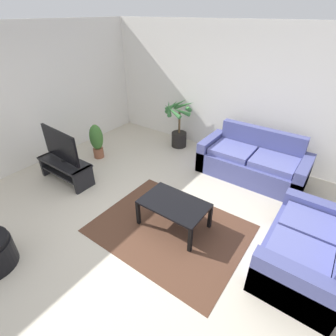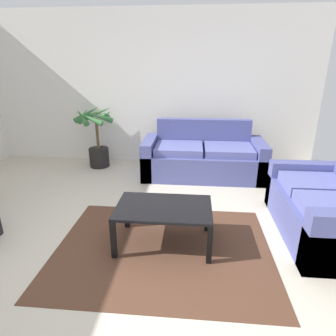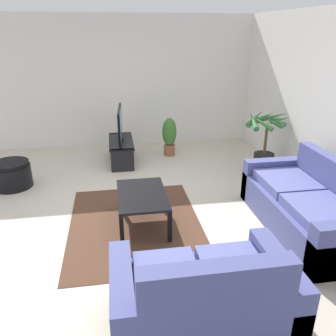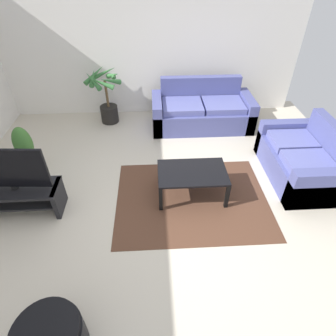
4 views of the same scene
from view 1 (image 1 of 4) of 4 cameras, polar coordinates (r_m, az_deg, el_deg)
ground_plane at (r=4.16m, az=-6.67°, el=-11.49°), size 6.60×6.60×0.00m
wall_back at (r=5.79m, az=13.31°, el=16.05°), size 6.00×0.06×2.70m
wall_left at (r=5.77m, az=-31.04°, el=12.42°), size 0.06×6.00×2.70m
couch_main at (r=5.25m, az=18.22°, el=1.16°), size 1.98×0.90×0.90m
couch_loveseat at (r=3.75m, az=28.53°, el=-15.85°), size 0.90×1.50×0.90m
tv_stand at (r=5.25m, az=-21.80°, el=0.10°), size 1.10×0.45×0.42m
tv at (r=5.04m, az=-22.81°, el=4.67°), size 1.03×0.11×0.62m
coffee_table at (r=3.81m, az=1.33°, el=-8.38°), size 0.97×0.62×0.44m
area_rug at (r=4.00m, az=0.43°, el=-13.28°), size 2.20×1.70×0.01m
potted_palm at (r=6.09m, az=2.38°, el=9.43°), size 0.76×0.79×1.09m
potted_plant_small at (r=5.83m, az=-15.56°, el=5.97°), size 0.29×0.29×0.77m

